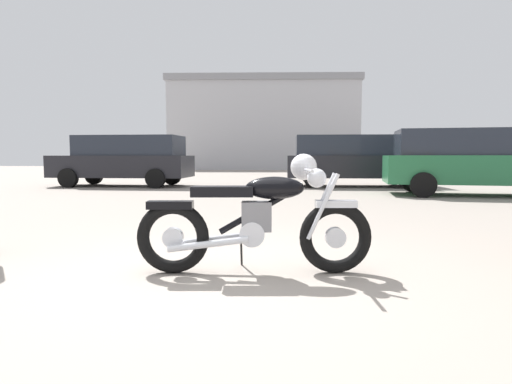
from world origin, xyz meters
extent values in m
plane|color=gray|center=(0.00, 0.00, 0.00)|extent=(80.00, 80.00, 0.00)
torus|color=black|center=(1.06, 0.22, 0.32)|extent=(0.65, 0.16, 0.64)
cylinder|color=silver|center=(1.06, 0.22, 0.32)|extent=(0.19, 0.09, 0.18)
torus|color=black|center=(-0.38, 0.12, 0.32)|extent=(0.65, 0.16, 0.64)
cylinder|color=silver|center=(-0.38, 0.12, 0.32)|extent=(0.19, 0.09, 0.18)
cube|color=silver|center=(1.06, 0.22, 0.62)|extent=(0.37, 0.16, 0.06)
cube|color=black|center=(-0.40, 0.12, 0.61)|extent=(0.41, 0.16, 0.07)
cylinder|color=silver|center=(0.93, 0.29, 0.60)|extent=(0.29, 0.06, 0.58)
cylinder|color=silver|center=(0.94, 0.14, 0.60)|extent=(0.29, 0.06, 0.58)
sphere|color=silver|center=(0.88, 0.21, 0.85)|extent=(0.17, 0.17, 0.17)
cylinder|color=silver|center=(0.80, 0.20, 0.92)|extent=(0.07, 0.62, 0.03)
sphere|color=silver|center=(0.78, 0.50, 0.94)|extent=(0.25, 0.25, 0.25)
cylinder|color=black|center=(0.40, 0.18, 0.58)|extent=(0.76, 0.11, 0.47)
ellipsoid|color=black|center=(0.52, 0.18, 0.76)|extent=(0.53, 0.26, 0.20)
cube|color=black|center=(0.06, 0.15, 0.73)|extent=(0.55, 0.24, 0.09)
cube|color=slate|center=(0.36, 0.17, 0.51)|extent=(0.27, 0.20, 0.26)
cylinder|color=silver|center=(0.32, 0.17, 0.36)|extent=(0.23, 0.22, 0.22)
cylinder|color=silver|center=(-0.07, 0.24, 0.28)|extent=(0.70, 0.11, 0.14)
cylinder|color=silver|center=(-0.05, 0.04, 0.28)|extent=(0.70, 0.11, 0.14)
cylinder|color=black|center=(0.21, 0.33, 0.16)|extent=(0.04, 0.24, 0.33)
cylinder|color=black|center=(4.54, 12.19, 0.32)|extent=(0.64, 0.21, 0.64)
cylinder|color=black|center=(4.54, 10.43, 0.32)|extent=(0.64, 0.21, 0.64)
cylinder|color=black|center=(1.54, 12.20, 0.32)|extent=(0.64, 0.21, 0.64)
cylinder|color=black|center=(1.54, 10.44, 0.32)|extent=(0.64, 0.21, 0.64)
cube|color=black|center=(3.04, 11.32, 0.69)|extent=(4.70, 1.77, 0.74)
cube|color=#232833|center=(2.74, 11.32, 1.40)|extent=(3.50, 1.61, 0.68)
cylinder|color=black|center=(-6.58, 10.14, 0.32)|extent=(0.65, 0.24, 0.64)
cylinder|color=black|center=(-6.50, 11.90, 0.32)|extent=(0.65, 0.24, 0.64)
cylinder|color=black|center=(-3.58, 10.01, 0.32)|extent=(0.65, 0.24, 0.64)
cylinder|color=black|center=(-3.50, 11.77, 0.32)|extent=(0.65, 0.24, 0.64)
cube|color=black|center=(-5.04, 10.96, 0.69)|extent=(4.77, 1.97, 0.74)
cube|color=#232833|center=(-4.74, 10.94, 1.40)|extent=(3.57, 1.75, 0.68)
cylinder|color=black|center=(4.31, 9.14, 0.32)|extent=(0.66, 0.29, 0.64)
cylinder|color=black|center=(4.07, 7.40, 0.32)|extent=(0.66, 0.29, 0.64)
cube|color=#23663D|center=(5.68, 8.07, 0.69)|extent=(4.89, 2.38, 0.74)
cube|color=#232833|center=(5.38, 8.11, 1.40)|extent=(3.68, 2.06, 0.68)
cube|color=#B2B2B7|center=(-1.25, 33.63, 3.39)|extent=(15.14, 9.71, 6.78)
cube|color=gray|center=(-1.25, 33.63, 7.03)|extent=(15.45, 10.02, 0.50)
camera|label=1|loc=(0.61, -3.56, 1.04)|focal=30.00mm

